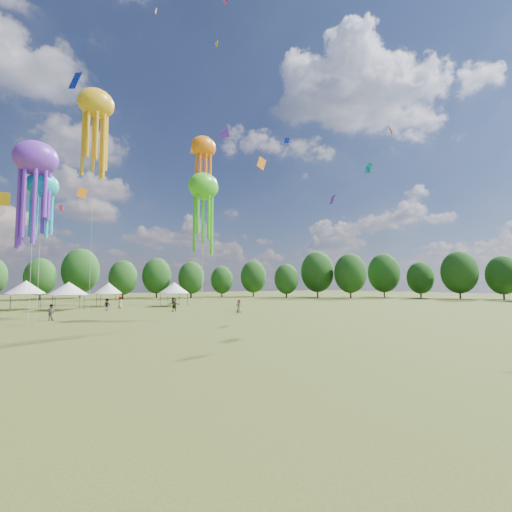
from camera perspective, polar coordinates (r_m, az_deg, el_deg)
ground at (r=14.42m, az=23.70°, el=-19.77°), size 300.00×300.00×0.00m
spectator_near at (r=44.74m, az=-29.59°, el=-7.72°), size 1.06×1.05×1.73m
spectators_far at (r=54.70m, az=-18.32°, el=-7.34°), size 31.61×20.42×1.89m
festival_tents at (r=63.77m, az=-27.50°, el=-4.52°), size 38.79×10.33×4.40m
show_kites at (r=51.77m, az=-22.98°, el=14.91°), size 38.84×27.47×31.21m
small_kites at (r=57.77m, az=-20.26°, el=22.99°), size 75.83×55.89×45.59m
treeline at (r=70.38m, az=-28.31°, el=-1.72°), size 201.57×95.24×13.43m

